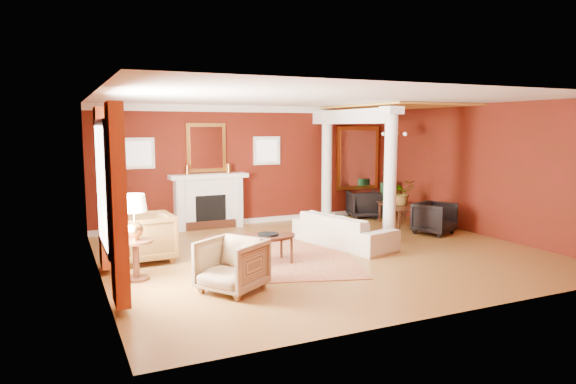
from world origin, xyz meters
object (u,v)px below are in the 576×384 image
sofa (343,225)px  armchair_leopard (145,235)px  dining_table (403,209)px  coffee_table (268,238)px  armchair_stripe (232,263)px  side_table (135,224)px

sofa → armchair_leopard: 3.86m
armchair_leopard → dining_table: size_ratio=0.66×
armchair_leopard → coffee_table: armchair_leopard is taller
armchair_leopard → coffee_table: size_ratio=0.96×
coffee_table → dining_table: bearing=23.2°
armchair_leopard → coffee_table: (1.94, -1.02, -0.02)m
sofa → dining_table: bearing=-77.4°
sofa → armchair_stripe: bearing=107.2°
armchair_stripe → coffee_table: bearing=103.9°
armchair_stripe → coffee_table: 1.61m
armchair_leopard → armchair_stripe: size_ratio=1.13×
armchair_leopard → armchair_stripe: armchair_leopard is taller
coffee_table → armchair_stripe: bearing=-131.6°
armchair_leopard → side_table: size_ratio=0.70×
armchair_leopard → dining_table: bearing=94.6°
armchair_leopard → coffee_table: bearing=59.3°
sofa → armchair_stripe: size_ratio=2.61×
coffee_table → sofa: bearing=18.1°
sofa → dining_table: (2.41, 1.23, -0.03)m
armchair_stripe → side_table: size_ratio=0.63×
side_table → dining_table: (6.56, 1.89, -0.49)m
armchair_stripe → side_table: side_table is taller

